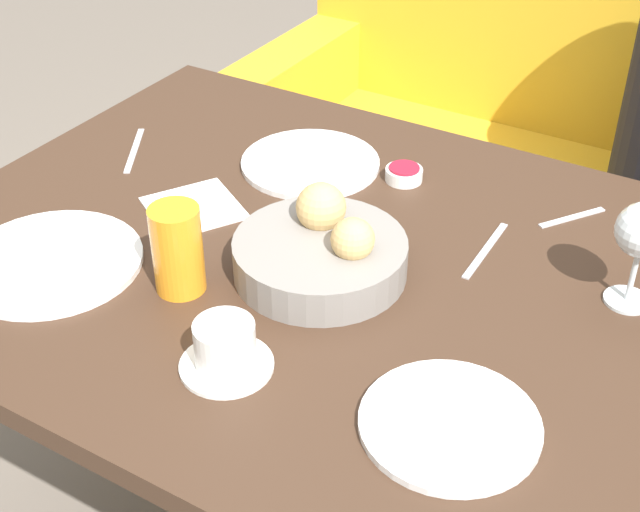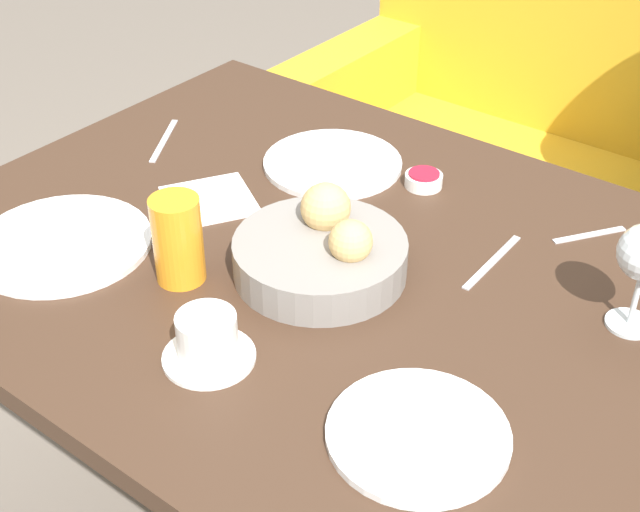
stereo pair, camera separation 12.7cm
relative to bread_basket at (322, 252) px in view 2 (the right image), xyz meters
The scene contains 12 objects.
dining_table 0.15m from the bread_basket, 129.77° to the left, with size 1.21×0.93×0.76m.
bread_basket is the anchor object (origin of this frame).
plate_near_left 0.40m from the bread_basket, 151.61° to the right, with size 0.27×0.27×0.01m.
plate_near_right 0.34m from the bread_basket, 33.55° to the right, with size 0.21×0.21×0.01m.
plate_far_center 0.31m from the bread_basket, 124.49° to the left, with size 0.24×0.24×0.01m.
juice_glass 0.20m from the bread_basket, 138.09° to the right, with size 0.07×0.07×0.13m.
coffee_cup 0.24m from the bread_basket, 89.51° to the right, with size 0.12×0.12×0.07m.
jam_bowl_berry 0.30m from the bread_basket, 93.07° to the left, with size 0.06×0.06×0.03m.
fork_silver 0.25m from the bread_basket, 42.92° to the left, with size 0.01×0.16×0.00m.
knife_silver 0.50m from the bread_basket, 163.28° to the left, with size 0.09×0.15×0.00m.
spoon_coffee 0.42m from the bread_basket, 50.74° to the left, with size 0.08×0.11×0.00m.
napkin 0.27m from the bread_basket, behind, with size 0.19×0.19×0.00m.
Camera 2 is at (0.66, -0.86, 1.52)m, focal length 50.00 mm.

